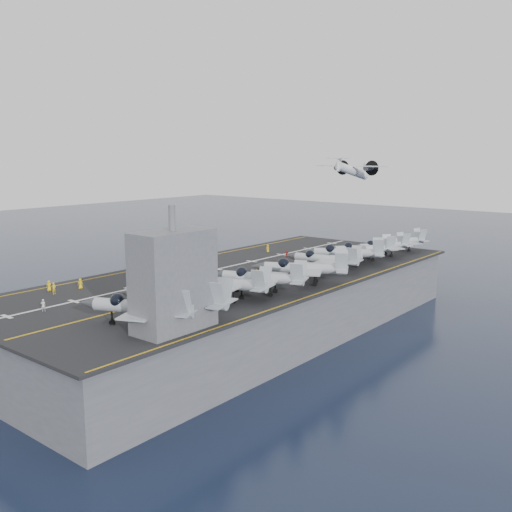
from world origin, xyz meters
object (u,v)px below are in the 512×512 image
Objects in this scene: fighter_jet_0 at (143,306)px; tow_cart_a at (170,298)px; island_superstructure at (173,268)px; transport_plane at (352,171)px.

tow_cart_a is (-6.61, 10.23, -2.10)m from fighter_jet_0.
fighter_jet_0 is 7.67× the size of tow_cart_a.
fighter_jet_0 is at bearing -151.41° from island_superstructure.
fighter_jet_0 is at bearing -57.14° from tow_cart_a.
tow_cart_a is (-10.04, 8.36, -6.89)m from island_superstructure.
island_superstructure is 6.18m from fighter_jet_0.
tow_cart_a is at bearing 140.20° from island_superstructure.
island_superstructure is 6.23× the size of tow_cart_a.
transport_plane reaches higher than tow_cart_a.
fighter_jet_0 is at bearing -74.74° from transport_plane.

